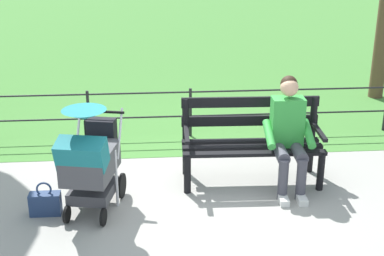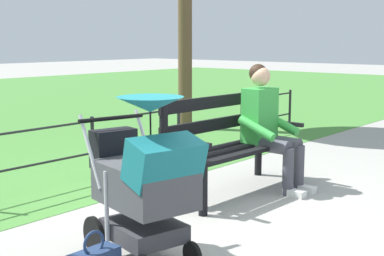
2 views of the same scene
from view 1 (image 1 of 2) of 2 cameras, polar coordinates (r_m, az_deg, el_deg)
ground_plane at (r=6.43m, az=0.86°, el=-5.85°), size 60.00×60.00×0.00m
grass_lawn at (r=14.81m, az=-2.32°, el=9.77°), size 40.00×16.00×0.01m
park_bench at (r=6.40m, az=6.13°, el=-0.96°), size 1.62×0.65×0.96m
person_on_bench at (r=6.22m, az=9.93°, el=-0.33°), size 0.54×0.74×1.28m
stroller at (r=5.74m, az=-10.47°, el=-3.16°), size 0.67×0.96×1.15m
handbag at (r=5.98m, az=-14.88°, el=-7.50°), size 0.32×0.14×0.37m
park_fence at (r=7.68m, az=1.97°, el=2.17°), size 8.42×0.04×0.70m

